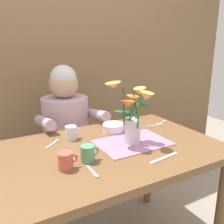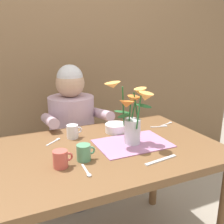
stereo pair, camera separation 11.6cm
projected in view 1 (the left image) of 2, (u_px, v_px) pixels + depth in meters
wood_panel_backdrop at (50, 47)px, 2.10m from camera, size 4.00×0.10×2.50m
dining_table at (110, 163)px, 1.38m from camera, size 1.20×0.80×0.74m
seated_person at (67, 141)px, 1.90m from camera, size 0.45×0.47×1.14m
striped_placemat at (132, 143)px, 1.41m from camera, size 0.40×0.28×0.00m
flower_vase at (132, 114)px, 1.35m from camera, size 0.26×0.22×0.35m
ceramic_bowl at (113, 127)px, 1.57m from camera, size 0.14×0.14×0.06m
dinner_knife at (164, 158)px, 1.22m from camera, size 0.19×0.04×0.00m
coffee_cup at (71, 133)px, 1.45m from camera, size 0.09×0.07×0.08m
tea_cup at (88, 153)px, 1.18m from camera, size 0.09×0.07×0.08m
ceramic_mug at (66, 161)px, 1.11m from camera, size 0.09×0.07×0.08m
spoon_0 at (163, 122)px, 1.77m from camera, size 0.12×0.05×0.01m
spoon_1 at (157, 125)px, 1.70m from camera, size 0.12×0.04×0.01m
spoon_2 at (54, 143)px, 1.41m from camera, size 0.10×0.09×0.01m
spoon_3 at (94, 173)px, 1.08m from camera, size 0.02×0.12×0.01m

